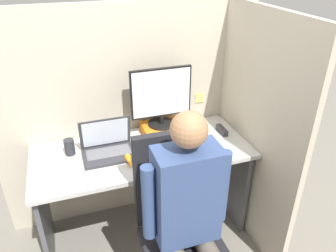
% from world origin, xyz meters
% --- Properties ---
extents(cubicle_panel_back, '(2.00, 0.05, 1.70)m').
position_xyz_m(cubicle_panel_back, '(0.00, 0.66, 0.85)').
color(cubicle_panel_back, '#B7AD99').
rests_on(cubicle_panel_back, ground).
extents(cubicle_panel_right, '(0.04, 1.27, 1.70)m').
position_xyz_m(cubicle_panel_right, '(0.78, 0.26, 0.85)').
color(cubicle_panel_right, '#B7AD99').
rests_on(cubicle_panel_right, ground).
extents(desk, '(1.50, 0.64, 0.76)m').
position_xyz_m(desk, '(0.00, 0.32, 0.57)').
color(desk, '#B7B7B2').
rests_on(desk, ground).
extents(paper_box, '(0.29, 0.21, 0.08)m').
position_xyz_m(paper_box, '(0.20, 0.50, 0.80)').
color(paper_box, orange).
rests_on(paper_box, desk).
extents(monitor, '(0.45, 0.20, 0.44)m').
position_xyz_m(monitor, '(0.20, 0.50, 1.06)').
color(monitor, black).
rests_on(monitor, paper_box).
extents(laptop, '(0.35, 0.24, 0.25)m').
position_xyz_m(laptop, '(-0.23, 0.35, 0.81)').
color(laptop, '#2D2D33').
rests_on(laptop, desk).
extents(mouse, '(0.07, 0.05, 0.03)m').
position_xyz_m(mouse, '(0.00, 0.25, 0.77)').
color(mouse, silver).
rests_on(mouse, desk).
extents(stapler, '(0.04, 0.13, 0.04)m').
position_xyz_m(stapler, '(0.63, 0.36, 0.78)').
color(stapler, '#2D2D33').
rests_on(stapler, desk).
extents(carrot_toy, '(0.05, 0.15, 0.05)m').
position_xyz_m(carrot_toy, '(-0.12, 0.17, 0.78)').
color(carrot_toy, orange).
rests_on(carrot_toy, desk).
extents(office_chair, '(0.52, 0.56, 1.10)m').
position_xyz_m(office_chair, '(0.07, -0.22, 0.56)').
color(office_chair, black).
rests_on(office_chair, ground).
extents(person, '(0.48, 0.46, 1.35)m').
position_xyz_m(person, '(0.07, -0.40, 0.78)').
color(person, brown).
rests_on(person, ground).
extents(pen_cup, '(0.07, 0.07, 0.11)m').
position_xyz_m(pen_cup, '(-0.48, 0.43, 0.81)').
color(pen_cup, '#28282D').
rests_on(pen_cup, desk).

